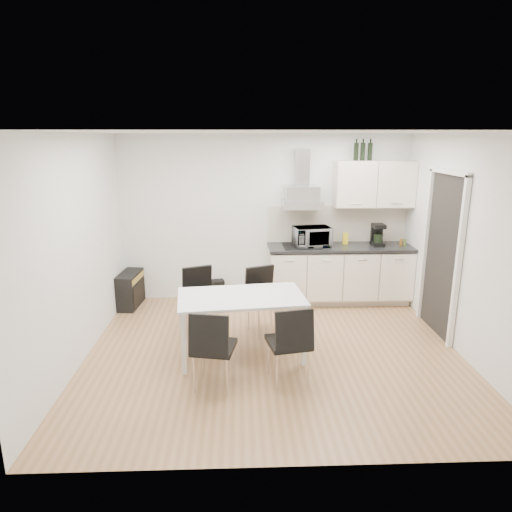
{
  "coord_description": "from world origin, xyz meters",
  "views": [
    {
      "loc": [
        -0.41,
        -5.08,
        2.56
      ],
      "look_at": [
        -0.2,
        0.45,
        1.1
      ],
      "focal_mm": 32.0,
      "sensor_mm": 36.0,
      "label": 1
    }
  ],
  "objects_px": {
    "dining_table": "(241,302)",
    "chair_near_right": "(288,343)",
    "floor_speaker": "(218,290)",
    "kitchenette": "(342,251)",
    "chair_far_right": "(265,302)",
    "chair_near_left": "(214,348)",
    "chair_far_left": "(202,302)",
    "guitar_amp": "(130,289)"
  },
  "relations": [
    {
      "from": "dining_table",
      "to": "chair_near_right",
      "type": "bearing_deg",
      "value": -58.46
    },
    {
      "from": "dining_table",
      "to": "floor_speaker",
      "type": "relative_size",
      "value": 4.85
    },
    {
      "from": "kitchenette",
      "to": "chair_near_right",
      "type": "distance_m",
      "value": 2.68
    },
    {
      "from": "chair_far_right",
      "to": "dining_table",
      "type": "bearing_deg",
      "value": 41.04
    },
    {
      "from": "dining_table",
      "to": "chair_near_left",
      "type": "bearing_deg",
      "value": -118.29
    },
    {
      "from": "kitchenette",
      "to": "floor_speaker",
      "type": "bearing_deg",
      "value": 175.14
    },
    {
      "from": "kitchenette",
      "to": "chair_far_right",
      "type": "distance_m",
      "value": 1.75
    },
    {
      "from": "chair_far_left",
      "to": "chair_near_left",
      "type": "relative_size",
      "value": 1.0
    },
    {
      "from": "chair_near_right",
      "to": "guitar_amp",
      "type": "distance_m",
      "value": 3.21
    },
    {
      "from": "chair_near_right",
      "to": "dining_table",
      "type": "bearing_deg",
      "value": 117.13
    },
    {
      "from": "kitchenette",
      "to": "floor_speaker",
      "type": "xyz_separation_m",
      "value": [
        -1.94,
        0.17,
        -0.67
      ]
    },
    {
      "from": "chair_far_right",
      "to": "chair_near_left",
      "type": "relative_size",
      "value": 1.0
    },
    {
      "from": "floor_speaker",
      "to": "kitchenette",
      "type": "bearing_deg",
      "value": -16.89
    },
    {
      "from": "dining_table",
      "to": "floor_speaker",
      "type": "distance_m",
      "value": 2.05
    },
    {
      "from": "dining_table",
      "to": "chair_near_right",
      "type": "distance_m",
      "value": 0.84
    },
    {
      "from": "kitchenette",
      "to": "chair_far_left",
      "type": "height_order",
      "value": "kitchenette"
    },
    {
      "from": "chair_near_left",
      "to": "chair_far_right",
      "type": "bearing_deg",
      "value": 76.24
    },
    {
      "from": "chair_far_right",
      "to": "kitchenette",
      "type": "bearing_deg",
      "value": -159.06
    },
    {
      "from": "dining_table",
      "to": "chair_far_left",
      "type": "height_order",
      "value": "chair_far_left"
    },
    {
      "from": "dining_table",
      "to": "chair_far_left",
      "type": "distance_m",
      "value": 0.86
    },
    {
      "from": "kitchenette",
      "to": "chair_far_right",
      "type": "relative_size",
      "value": 2.86
    },
    {
      "from": "floor_speaker",
      "to": "dining_table",
      "type": "bearing_deg",
      "value": -91.52
    },
    {
      "from": "chair_near_left",
      "to": "chair_near_right",
      "type": "bearing_deg",
      "value": 16.62
    },
    {
      "from": "kitchenette",
      "to": "chair_far_left",
      "type": "xyz_separation_m",
      "value": [
        -2.1,
        -1.13,
        -0.39
      ]
    },
    {
      "from": "dining_table",
      "to": "kitchenette",
      "type": "bearing_deg",
      "value": 41.99
    },
    {
      "from": "guitar_amp",
      "to": "floor_speaker",
      "type": "xyz_separation_m",
      "value": [
        1.34,
        0.25,
        -0.11
      ]
    },
    {
      "from": "kitchenette",
      "to": "dining_table",
      "type": "xyz_separation_m",
      "value": [
        -1.58,
        -1.78,
        -0.16
      ]
    },
    {
      "from": "chair_far_right",
      "to": "guitar_amp",
      "type": "height_order",
      "value": "chair_far_right"
    },
    {
      "from": "chair_near_right",
      "to": "floor_speaker",
      "type": "bearing_deg",
      "value": 97.49
    },
    {
      "from": "guitar_amp",
      "to": "floor_speaker",
      "type": "bearing_deg",
      "value": 15.86
    },
    {
      "from": "chair_far_left",
      "to": "floor_speaker",
      "type": "relative_size",
      "value": 2.77
    },
    {
      "from": "dining_table",
      "to": "chair_near_left",
      "type": "relative_size",
      "value": 1.75
    },
    {
      "from": "dining_table",
      "to": "guitar_amp",
      "type": "bearing_deg",
      "value": 128.68
    },
    {
      "from": "chair_far_left",
      "to": "chair_near_left",
      "type": "bearing_deg",
      "value": 78.41
    },
    {
      "from": "chair_near_right",
      "to": "guitar_amp",
      "type": "bearing_deg",
      "value": 122.48
    },
    {
      "from": "floor_speaker",
      "to": "guitar_amp",
      "type": "bearing_deg",
      "value": 178.52
    },
    {
      "from": "kitchenette",
      "to": "chair_near_right",
      "type": "bearing_deg",
      "value": -114.22
    },
    {
      "from": "chair_near_left",
      "to": "guitar_amp",
      "type": "xyz_separation_m",
      "value": [
        -1.42,
        2.41,
        -0.17
      ]
    },
    {
      "from": "chair_near_right",
      "to": "kitchenette",
      "type": "bearing_deg",
      "value": 54.93
    },
    {
      "from": "kitchenette",
      "to": "guitar_amp",
      "type": "bearing_deg",
      "value": -178.52
    },
    {
      "from": "dining_table",
      "to": "chair_near_left",
      "type": "xyz_separation_m",
      "value": [
        -0.29,
        -0.71,
        -0.23
      ]
    },
    {
      "from": "dining_table",
      "to": "chair_far_left",
      "type": "bearing_deg",
      "value": 121.97
    }
  ]
}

